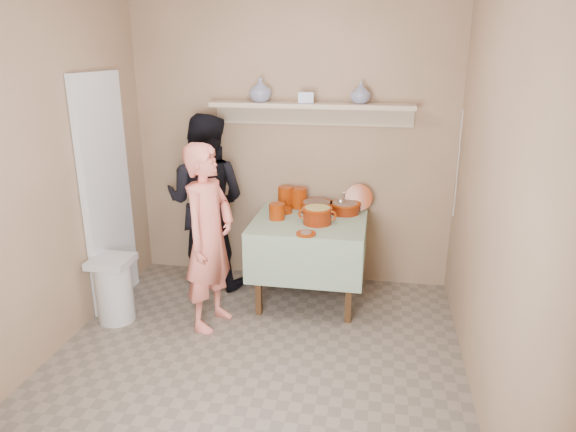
% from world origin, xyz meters
% --- Properties ---
extents(ground, '(3.50, 3.50, 0.00)m').
position_xyz_m(ground, '(0.00, 0.00, 0.00)').
color(ground, '#75695C').
rests_on(ground, ground).
extents(tile_panel, '(0.06, 0.70, 2.00)m').
position_xyz_m(tile_panel, '(-1.46, 0.95, 1.00)').
color(tile_panel, silver).
rests_on(tile_panel, ground).
extents(plate_stack_a, '(0.15, 0.15, 0.20)m').
position_xyz_m(plate_stack_a, '(-0.02, 1.58, 0.86)').
color(plate_stack_a, '#7E2202').
rests_on(plate_stack_a, serving_table).
extents(plate_stack_b, '(0.16, 0.16, 0.19)m').
position_xyz_m(plate_stack_b, '(0.10, 1.59, 0.85)').
color(plate_stack_b, '#7E2202').
rests_on(plate_stack_b, serving_table).
extents(bowl_stack, '(0.14, 0.14, 0.14)m').
position_xyz_m(bowl_stack, '(-0.03, 1.22, 0.83)').
color(bowl_stack, '#7E2202').
rests_on(bowl_stack, serving_table).
extents(empty_bowl, '(0.15, 0.15, 0.04)m').
position_xyz_m(empty_bowl, '(-0.01, 1.41, 0.78)').
color(empty_bowl, '#7E2202').
rests_on(empty_bowl, serving_table).
extents(propped_lid, '(0.25, 0.08, 0.24)m').
position_xyz_m(propped_lid, '(0.65, 1.61, 0.88)').
color(propped_lid, '#7E2202').
rests_on(propped_lid, serving_table).
extents(vase_right, '(0.23, 0.23, 0.18)m').
position_xyz_m(vase_right, '(0.63, 1.63, 1.81)').
color(vase_right, navy).
rests_on(vase_right, wall_shelf).
extents(vase_left, '(0.22, 0.22, 0.21)m').
position_xyz_m(vase_left, '(-0.26, 1.62, 1.83)').
color(vase_left, navy).
rests_on(vase_left, wall_shelf).
extents(ceramic_box, '(0.14, 0.11, 0.10)m').
position_xyz_m(ceramic_box, '(0.16, 1.60, 1.77)').
color(ceramic_box, navy).
rests_on(ceramic_box, wall_shelf).
extents(person_cook, '(0.48, 0.62, 1.51)m').
position_xyz_m(person_cook, '(-0.47, 0.68, 0.75)').
color(person_cook, '#EC7666').
rests_on(person_cook, ground).
extents(person_helper, '(0.84, 0.68, 1.63)m').
position_xyz_m(person_helper, '(-0.75, 1.45, 0.82)').
color(person_helper, black).
rests_on(person_helper, ground).
extents(room_shell, '(3.04, 3.54, 2.62)m').
position_xyz_m(room_shell, '(0.00, 0.00, 1.61)').
color(room_shell, '#A18163').
rests_on(room_shell, ground).
extents(serving_table, '(0.97, 0.97, 0.76)m').
position_xyz_m(serving_table, '(0.25, 1.28, 0.64)').
color(serving_table, '#4C2D16').
rests_on(serving_table, ground).
extents(cazuela_meat_a, '(0.30, 0.30, 0.10)m').
position_xyz_m(cazuela_meat_a, '(0.28, 1.48, 0.82)').
color(cazuela_meat_a, '#601504').
rests_on(cazuela_meat_a, serving_table).
extents(cazuela_meat_b, '(0.28, 0.28, 0.10)m').
position_xyz_m(cazuela_meat_b, '(0.54, 1.49, 0.82)').
color(cazuela_meat_b, '#601504').
rests_on(cazuela_meat_b, serving_table).
extents(ladle, '(0.08, 0.26, 0.19)m').
position_xyz_m(ladle, '(0.50, 1.48, 0.87)').
color(ladle, silver).
rests_on(ladle, cazuela_meat_b).
extents(cazuela_rice, '(0.33, 0.25, 0.14)m').
position_xyz_m(cazuela_rice, '(0.33, 1.16, 0.85)').
color(cazuela_rice, '#601504').
rests_on(cazuela_rice, serving_table).
extents(front_plate, '(0.16, 0.16, 0.03)m').
position_xyz_m(front_plate, '(0.27, 0.87, 0.77)').
color(front_plate, '#7E2202').
rests_on(front_plate, serving_table).
extents(wall_shelf, '(1.80, 0.25, 0.21)m').
position_xyz_m(wall_shelf, '(0.20, 1.65, 1.67)').
color(wall_shelf, '#BCA78C').
rests_on(wall_shelf, room_shell).
extents(trash_bin, '(0.32, 0.32, 0.56)m').
position_xyz_m(trash_bin, '(-1.28, 0.59, 0.28)').
color(trash_bin, silver).
rests_on(trash_bin, ground).
extents(electrical_cord, '(0.01, 0.05, 0.90)m').
position_xyz_m(electrical_cord, '(1.47, 1.48, 1.25)').
color(electrical_cord, silver).
rests_on(electrical_cord, wall_shelf).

